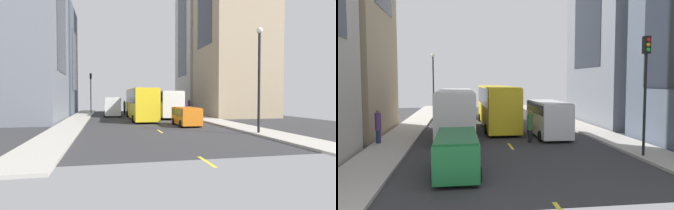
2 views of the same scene
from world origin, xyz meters
The scene contains 16 objects.
ground_plane centered at (0.00, 0.00, 0.00)m, with size 41.13×41.13×0.00m, color #333335.
sidewalk_west centered at (-7.30, 0.00, 0.07)m, with size 2.52×44.00×0.15m, color #B2ADA3.
sidewalk_east centered at (7.30, 0.00, 0.07)m, with size 2.52×44.00×0.15m, color #B2ADA3.
lane_stripe_1 centered at (0.00, -10.50, 0.01)m, with size 0.16×2.00×0.01m, color yellow.
lane_stripe_2 centered at (0.00, 0.00, 0.01)m, with size 0.16×2.00×0.01m, color yellow.
lane_stripe_3 centered at (0.00, 10.50, 0.01)m, with size 0.16×2.00×0.01m, color yellow.
lane_stripe_4 centered at (0.00, 21.00, 0.01)m, with size 0.16×2.00×0.01m, color yellow.
city_bus_white centered at (-3.41, -4.82, 2.01)m, with size 2.80×11.86×3.35m.
streetcar_yellow centered at (0.11, -1.37, 2.12)m, with size 2.70×12.67×3.59m.
delivery_van_white centered at (3.24, -7.35, 1.51)m, with size 2.25×5.55×2.58m.
car_green_0 centered at (-3.25, -16.00, 1.02)m, with size 1.98×4.72×1.73m.
car_orange_1 centered at (-3.17, 6.91, 1.00)m, with size 1.98×4.26×1.70m.
pedestrian_crossing_mid centered at (1.46, -9.36, 1.12)m, with size 0.35×0.35×2.11m.
pedestrian_crossing_near centered at (-8.19, -9.04, 1.28)m, with size 0.39×0.39×2.14m.
traffic_light_near_corner centered at (6.44, -14.53, 4.44)m, with size 0.32×0.44×6.20m.
streetlamp_near centered at (-6.54, 13.85, 4.69)m, with size 0.44×0.44×7.47m.
Camera 2 is at (-3.09, -30.42, 4.06)m, focal length 35.20 mm.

